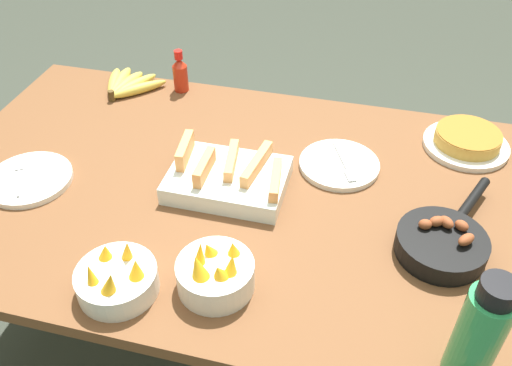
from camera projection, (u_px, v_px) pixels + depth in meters
ground_plane at (256, 351)px, 1.86m from camera, size 14.00×14.00×0.00m
dining_table at (256, 216)px, 1.45m from camera, size 1.73×0.98×0.73m
banana_bunch at (125, 85)px, 1.78m from camera, size 0.22×0.20×0.04m
melon_tray at (228, 177)px, 1.39m from camera, size 0.30×0.22×0.10m
skillet at (443, 242)px, 1.22m from camera, size 0.22×0.35×0.08m
frittata_plate_center at (467, 141)px, 1.53m from camera, size 0.24×0.24×0.05m
empty_plate_near_front at (339, 165)px, 1.47m from camera, size 0.22×0.22×0.02m
empty_plate_far_left at (29, 179)px, 1.42m from camera, size 0.22×0.22×0.02m
fruit_bowl_mango at (215, 273)px, 1.13m from camera, size 0.17×0.17×0.12m
fruit_bowl_citrus at (117, 279)px, 1.13m from camera, size 0.17×0.17×0.11m
water_bottle at (479, 333)px, 0.93m from camera, size 0.08×0.08×0.25m
hot_sauce_bottle at (180, 73)px, 1.75m from camera, size 0.05×0.05×0.14m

